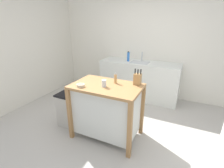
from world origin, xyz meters
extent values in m
plane|color=#ADA8A0|center=(0.00, 0.00, 0.00)|extent=(5.81, 5.81, 0.00)
cube|color=silver|center=(0.00, 2.13, 1.30)|extent=(4.81, 0.10, 2.60)
cube|color=silver|center=(-2.40, 0.76, 1.30)|extent=(0.10, 2.73, 2.60)
cube|color=#9E7042|center=(-0.13, 0.06, 0.90)|extent=(1.07, 0.67, 0.04)
cube|color=silver|center=(-0.13, 0.06, 0.49)|extent=(0.97, 0.57, 0.78)
cube|color=#9E7042|center=(-0.64, -0.24, 0.44)|extent=(0.06, 0.06, 0.88)
cube|color=#9E7042|center=(0.38, -0.24, 0.44)|extent=(0.06, 0.06, 0.88)
cube|color=#9E7042|center=(-0.64, 0.37, 0.44)|extent=(0.06, 0.06, 0.88)
cube|color=#9E7042|center=(0.38, 0.37, 0.44)|extent=(0.06, 0.06, 0.88)
cube|color=#AD7F4C|center=(0.29, 0.30, 1.00)|extent=(0.11, 0.09, 0.17)
cylinder|color=black|center=(0.24, 0.30, 1.13)|extent=(0.02, 0.02, 0.08)
cylinder|color=black|center=(0.29, 0.30, 1.13)|extent=(0.02, 0.02, 0.07)
cylinder|color=black|center=(0.33, 0.30, 1.13)|extent=(0.02, 0.02, 0.08)
cylinder|color=beige|center=(-0.45, -0.16, 0.94)|extent=(0.12, 0.12, 0.04)
cylinder|color=gray|center=(-0.45, -0.16, 0.96)|extent=(0.10, 0.10, 0.01)
cylinder|color=silver|center=(-0.13, -0.01, 0.97)|extent=(0.07, 0.07, 0.11)
cylinder|color=tan|center=(-0.05, 0.21, 0.99)|extent=(0.04, 0.04, 0.14)
sphere|color=#99999E|center=(-0.05, 0.21, 1.07)|extent=(0.03, 0.03, 0.03)
cube|color=#B7B2A8|center=(-0.91, 0.02, 0.30)|extent=(0.34, 0.26, 0.60)
cube|color=black|center=(-0.91, 0.02, 0.61)|extent=(0.36, 0.28, 0.03)
cube|color=silver|center=(-0.11, 1.78, 0.46)|extent=(1.89, 0.60, 0.91)
cube|color=silver|center=(-0.11, 1.76, 0.90)|extent=(0.44, 0.36, 0.03)
cylinder|color=#B7BCC1|center=(-0.11, 1.92, 1.02)|extent=(0.02, 0.02, 0.22)
cylinder|color=blue|center=(-0.39, 1.74, 1.02)|extent=(0.06, 0.06, 0.22)
cylinder|color=black|center=(-0.39, 1.74, 1.14)|extent=(0.04, 0.04, 0.02)
camera|label=1|loc=(0.97, -2.05, 1.85)|focal=26.73mm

